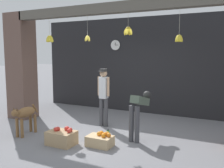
% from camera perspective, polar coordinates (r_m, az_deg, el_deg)
% --- Properties ---
extents(ground_plane, '(60.00, 60.00, 0.00)m').
position_cam_1_polar(ground_plane, '(6.22, -1.56, -11.27)').
color(ground_plane, slate).
extents(shop_back_wall, '(7.33, 0.12, 3.12)m').
position_cam_1_polar(shop_back_wall, '(8.26, 6.75, 4.24)').
color(shop_back_wall, '#232326').
rests_on(shop_back_wall, ground_plane).
extents(shop_pillar_left, '(0.70, 0.60, 3.12)m').
position_cam_1_polar(shop_pillar_left, '(8.01, -20.01, 3.78)').
color(shop_pillar_left, brown).
rests_on(shop_pillar_left, ground_plane).
extents(storefront_awning, '(5.43, 0.25, 0.94)m').
position_cam_1_polar(storefront_awning, '(6.11, -1.23, 16.55)').
color(storefront_awning, '#5B564C').
extents(dog, '(0.28, 0.87, 0.73)m').
position_cam_1_polar(dog, '(6.34, -19.28, -6.61)').
color(dog, brown).
rests_on(dog, ground_plane).
extents(shopkeeper, '(0.34, 0.25, 1.55)m').
position_cam_1_polar(shopkeeper, '(6.64, -1.94, -2.11)').
color(shopkeeper, '#424247').
rests_on(shopkeeper, ground_plane).
extents(worker_stooping, '(0.30, 0.81, 1.06)m').
position_cam_1_polar(worker_stooping, '(5.69, 6.17, -5.68)').
color(worker_stooping, '#424247').
rests_on(worker_stooping, ground_plane).
extents(fruit_crate_oranges, '(0.54, 0.36, 0.30)m').
position_cam_1_polar(fruit_crate_oranges, '(5.41, -2.69, -12.73)').
color(fruit_crate_oranges, tan).
rests_on(fruit_crate_oranges, ground_plane).
extents(fruit_crate_apples, '(0.59, 0.42, 0.38)m').
position_cam_1_polar(fruit_crate_apples, '(5.58, -11.41, -11.85)').
color(fruit_crate_apples, tan).
rests_on(fruit_crate_apples, ground_plane).
extents(water_bottle, '(0.07, 0.07, 0.26)m').
position_cam_1_polar(water_bottle, '(5.73, -0.93, -11.63)').
color(water_bottle, '#38934C').
rests_on(water_bottle, ground_plane).
extents(wall_clock, '(0.36, 0.03, 0.36)m').
position_cam_1_polar(wall_clock, '(8.54, 0.79, 8.89)').
color(wall_clock, black).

